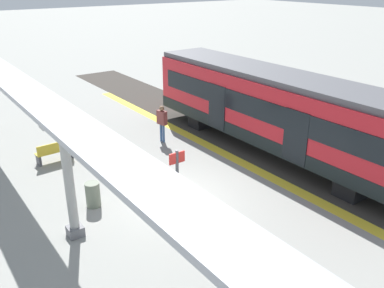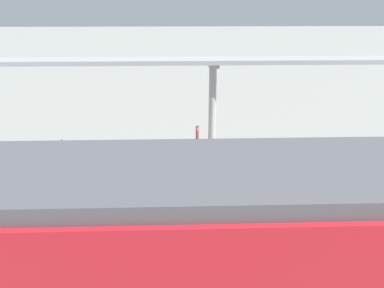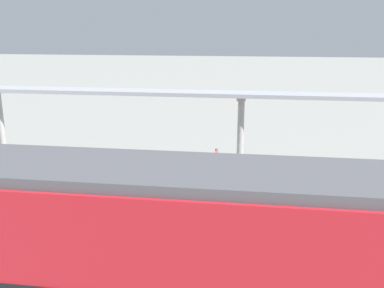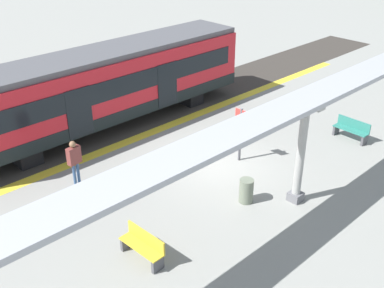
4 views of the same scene
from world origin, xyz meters
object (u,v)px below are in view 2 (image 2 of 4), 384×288
object	(u,v)px
bench_near_end	(60,157)
platform_info_sign	(197,153)
train_near_carriage	(325,259)
canopy_pillar_second	(212,110)
trash_bin	(249,155)
bench_mid_platform	(366,155)

from	to	relation	value
bench_near_end	platform_info_sign	xyz separation A→B (m)	(-2.06, -4.82, 0.89)
train_near_carriage	platform_info_sign	xyz separation A→B (m)	(6.12, 1.74, -0.50)
canopy_pillar_second	platform_info_sign	world-z (taller)	canopy_pillar_second
trash_bin	platform_info_sign	world-z (taller)	platform_info_sign
platform_info_sign	bench_mid_platform	bearing A→B (deg)	-73.30
train_near_carriage	trash_bin	bearing A→B (deg)	-1.72
bench_near_end	bench_mid_platform	distance (m)	11.06
bench_mid_platform	bench_near_end	bearing A→B (deg)	89.02
bench_mid_platform	canopy_pillar_second	bearing A→B (deg)	76.88
bench_mid_platform	train_near_carriage	bearing A→B (deg)	150.66
train_near_carriage	bench_near_end	world-z (taller)	train_near_carriage
canopy_pillar_second	bench_near_end	xyz separation A→B (m)	(-1.10, 5.54, -1.38)
trash_bin	train_near_carriage	bearing A→B (deg)	178.28
trash_bin	bench_mid_platform	bearing A→B (deg)	-92.24
train_near_carriage	bench_mid_platform	xyz separation A→B (m)	(8.00, -4.49, -1.39)
train_near_carriage	trash_bin	distance (m)	8.29
canopy_pillar_second	trash_bin	xyz separation A→B (m)	(-1.12, -1.27, -1.40)
bench_near_end	train_near_carriage	bearing A→B (deg)	-141.26
train_near_carriage	bench_mid_platform	bearing A→B (deg)	-29.34
platform_info_sign	train_near_carriage	bearing A→B (deg)	-164.11
bench_near_end	platform_info_sign	world-z (taller)	platform_info_sign
canopy_pillar_second	bench_mid_platform	bearing A→B (deg)	-103.12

